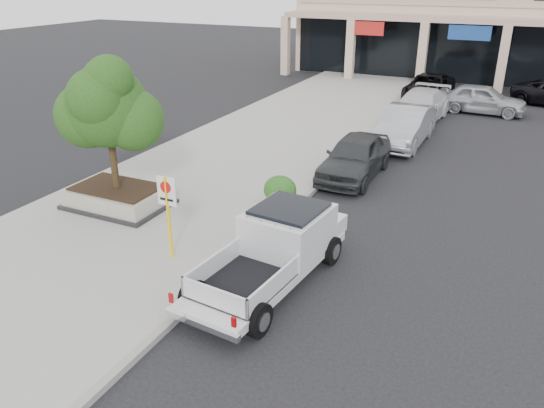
# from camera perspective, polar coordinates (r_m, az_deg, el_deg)

# --- Properties ---
(ground) EXTENTS (120.00, 120.00, 0.00)m
(ground) POSITION_cam_1_polar(r_m,az_deg,el_deg) (13.16, 0.67, -9.27)
(ground) COLOR black
(ground) RESTS_ON ground
(sidewalk) EXTENTS (8.00, 52.00, 0.15)m
(sidewalk) POSITION_cam_1_polar(r_m,az_deg,el_deg) (20.24, -6.31, 3.08)
(sidewalk) COLOR gray
(sidewalk) RESTS_ON ground
(curb) EXTENTS (0.20, 52.00, 0.15)m
(curb) POSITION_cam_1_polar(r_m,az_deg,el_deg) (18.58, 4.15, 1.24)
(curb) COLOR gray
(curb) RESTS_ON ground
(planter) EXTENTS (3.20, 2.20, 0.68)m
(planter) POSITION_cam_1_polar(r_m,az_deg,el_deg) (17.88, -16.22, 0.77)
(planter) COLOR black
(planter) RESTS_ON sidewalk
(planter_tree) EXTENTS (2.90, 2.55, 4.00)m
(planter_tree) POSITION_cam_1_polar(r_m,az_deg,el_deg) (17.02, -16.67, 10.02)
(planter_tree) COLOR black
(planter_tree) RESTS_ON planter
(no_parking_sign) EXTENTS (0.55, 0.09, 2.30)m
(no_parking_sign) POSITION_cam_1_polar(r_m,az_deg,el_deg) (13.88, -11.15, -0.24)
(no_parking_sign) COLOR yellow
(no_parking_sign) RESTS_ON sidewalk
(hedge) EXTENTS (1.10, 0.99, 0.93)m
(hedge) POSITION_cam_1_polar(r_m,az_deg,el_deg) (17.34, 0.87, 1.54)
(hedge) COLOR #154012
(hedge) RESTS_ON sidewalk
(pickup_truck) EXTENTS (2.58, 5.69, 1.74)m
(pickup_truck) POSITION_cam_1_polar(r_m,az_deg,el_deg) (12.97, -0.41, -5.33)
(pickup_truck) COLOR silver
(pickup_truck) RESTS_ON ground
(curb_car_a) EXTENTS (1.93, 4.69, 1.59)m
(curb_car_a) POSITION_cam_1_polar(r_m,az_deg,el_deg) (20.20, 8.91, 5.07)
(curb_car_a) COLOR #2C2F31
(curb_car_a) RESTS_ON ground
(curb_car_b) EXTENTS (1.90, 5.14, 1.68)m
(curb_car_b) POSITION_cam_1_polar(r_m,az_deg,el_deg) (24.59, 14.08, 8.13)
(curb_car_b) COLOR #9FA2A7
(curb_car_b) RESTS_ON ground
(curb_car_c) EXTENTS (2.62, 5.61, 1.58)m
(curb_car_c) POSITION_cam_1_polar(r_m,az_deg,el_deg) (28.70, 15.55, 10.06)
(curb_car_c) COLOR silver
(curb_car_c) RESTS_ON ground
(curb_car_d) EXTENTS (2.49, 5.39, 1.50)m
(curb_car_d) POSITION_cam_1_polar(r_m,az_deg,el_deg) (34.08, 16.53, 11.95)
(curb_car_d) COLOR black
(curb_car_d) RESTS_ON ground
(lot_car_a) EXTENTS (4.68, 2.03, 1.57)m
(lot_car_a) POSITION_cam_1_polar(r_m,az_deg,el_deg) (31.59, 21.66, 10.46)
(lot_car_a) COLOR #A9ACB1
(lot_car_a) RESTS_ON ground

